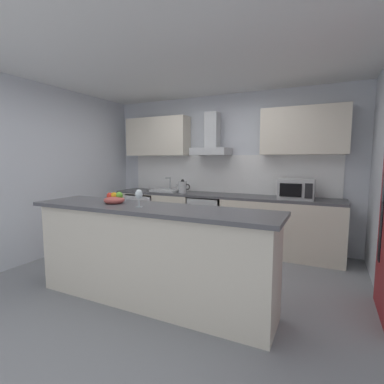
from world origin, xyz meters
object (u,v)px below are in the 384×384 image
at_px(kettle, 183,187).
at_px(wine_glass, 139,195).
at_px(microwave, 296,189).
at_px(fruit_bowl, 114,199).
at_px(refrigerator, 147,215).
at_px(sink, 167,190).
at_px(range_hood, 212,142).
at_px(oven, 208,219).

distance_m(kettle, wine_glass, 2.23).
distance_m(microwave, fruit_bowl, 2.64).
height_order(refrigerator, fruit_bowl, fruit_bowl).
distance_m(sink, range_hood, 1.20).
bearing_deg(microwave, oven, 178.87).
relative_size(microwave, fruit_bowl, 2.27).
relative_size(microwave, kettle, 1.73).
relative_size(oven, kettle, 2.77).
relative_size(oven, range_hood, 1.11).
distance_m(oven, microwave, 1.53).
bearing_deg(range_hood, refrigerator, -174.07).
distance_m(oven, wine_glass, 2.28).
height_order(wine_glass, fruit_bowl, wine_glass).
bearing_deg(microwave, range_hood, 173.64).
bearing_deg(microwave, sink, 179.01).
height_order(oven, wine_glass, wine_glass).
bearing_deg(range_hood, fruit_bowl, -96.10).
height_order(oven, sink, sink).
bearing_deg(microwave, kettle, -179.82).
bearing_deg(oven, wine_glass, -86.09).
distance_m(refrigerator, microwave, 2.76).
relative_size(sink, fruit_bowl, 2.27).
bearing_deg(wine_glass, refrigerator, 123.25).
relative_size(range_hood, wine_glass, 4.05).
bearing_deg(kettle, sink, 172.75).
distance_m(oven, fruit_bowl, 2.18).
bearing_deg(sink, wine_glass, -65.83).
bearing_deg(fruit_bowl, kettle, 96.73).
bearing_deg(sink, microwave, -0.99).
bearing_deg(sink, kettle, -7.25).
bearing_deg(wine_glass, oven, 93.91).
distance_m(refrigerator, range_hood, 1.87).
bearing_deg(refrigerator, wine_glass, -56.75).
bearing_deg(oven, range_hood, 90.00).
xyz_separation_m(sink, wine_glass, (0.98, -2.18, 0.21)).
distance_m(oven, kettle, 0.73).
bearing_deg(microwave, wine_glass, -120.54).
bearing_deg(refrigerator, sink, 1.78).
xyz_separation_m(oven, microwave, (1.41, -0.03, 0.59)).
distance_m(microwave, range_hood, 1.60).
bearing_deg(wine_glass, range_hood, 93.69).
height_order(sink, range_hood, range_hood).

